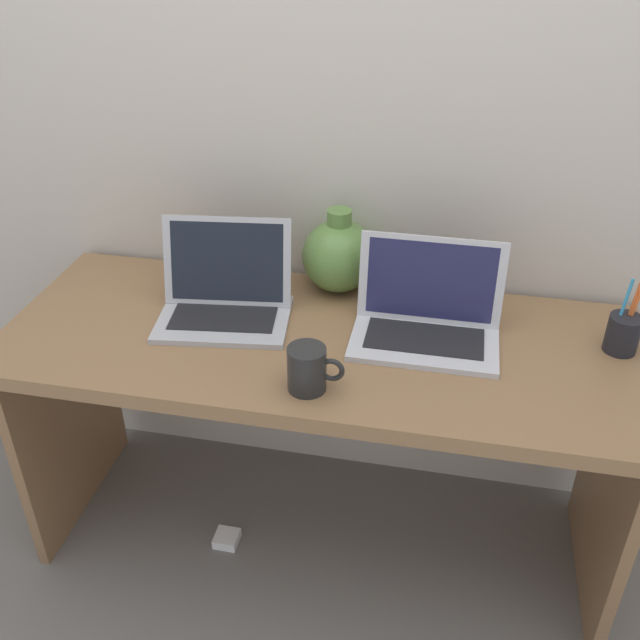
% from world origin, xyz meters
% --- Properties ---
extents(ground_plane, '(6.00, 6.00, 0.00)m').
position_xyz_m(ground_plane, '(0.00, 0.00, 0.00)').
color(ground_plane, slate).
extents(back_wall, '(4.40, 0.04, 2.40)m').
position_xyz_m(back_wall, '(0.00, 0.36, 1.20)').
color(back_wall, beige).
rests_on(back_wall, ground).
extents(desk, '(1.60, 0.63, 0.72)m').
position_xyz_m(desk, '(0.00, 0.00, 0.57)').
color(desk, olive).
rests_on(desk, ground).
extents(laptop_left, '(0.36, 0.29, 0.24)m').
position_xyz_m(laptop_left, '(-0.26, 0.06, 0.78)').
color(laptop_left, '#B2B2B7').
rests_on(laptop_left, desk).
extents(laptop_right, '(0.36, 0.23, 0.24)m').
position_xyz_m(laptop_right, '(0.26, 0.07, 0.78)').
color(laptop_right, silver).
rests_on(laptop_right, desk).
extents(green_vase, '(0.20, 0.20, 0.23)m').
position_xyz_m(green_vase, '(0.00, 0.26, 0.82)').
color(green_vase, '#5B843D').
rests_on(green_vase, desk).
extents(coffee_mug, '(0.13, 0.09, 0.11)m').
position_xyz_m(coffee_mug, '(0.02, -0.21, 0.77)').
color(coffee_mug, black).
rests_on(coffee_mug, desk).
extents(pen_cup, '(0.08, 0.08, 0.19)m').
position_xyz_m(pen_cup, '(0.72, 0.09, 0.77)').
color(pen_cup, black).
rests_on(pen_cup, desk).
extents(power_brick, '(0.07, 0.07, 0.03)m').
position_xyz_m(power_brick, '(-0.27, -0.09, 0.01)').
color(power_brick, white).
rests_on(power_brick, ground).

